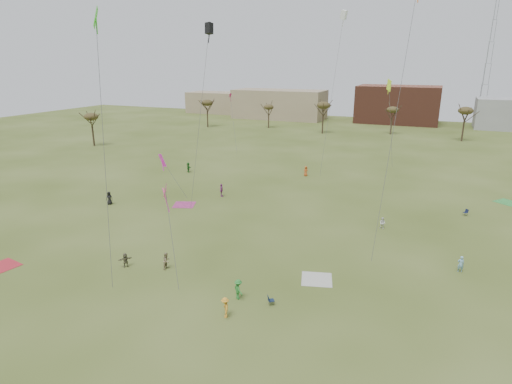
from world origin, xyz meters
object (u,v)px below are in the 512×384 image
at_px(flyer_near_center, 238,289).
at_px(camp_chair_center, 271,302).
at_px(camp_chair_right, 465,214).
at_px(radio_tower, 488,63).

xyz_separation_m(flyer_near_center, camp_chair_center, (2.92, 0.21, -0.64)).
xyz_separation_m(flyer_near_center, camp_chair_right, (18.76, 30.48, -0.64)).
height_order(camp_chair_center, camp_chair_right, same).
height_order(camp_chair_center, radio_tower, radio_tower).
relative_size(flyer_near_center, radio_tower, 0.04).
relative_size(flyer_near_center, camp_chair_right, 2.07).
bearing_deg(camp_chair_right, camp_chair_center, -71.01).
distance_m(camp_chair_center, radio_tower, 129.19).
height_order(flyer_near_center, camp_chair_right, flyer_near_center).
height_order(flyer_near_center, radio_tower, radio_tower).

